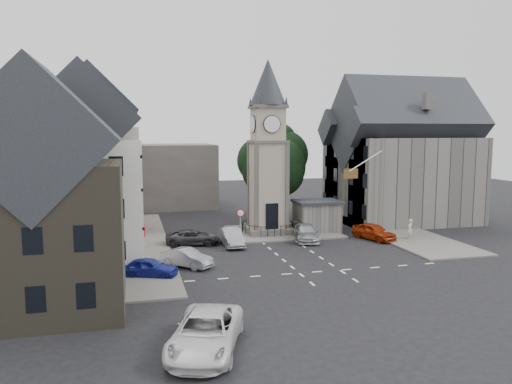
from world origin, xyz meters
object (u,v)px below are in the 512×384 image
object	(u,v)px
pedestrian	(410,230)
car_east_red	(374,232)
clock_tower	(268,148)
stone_shelter	(317,216)
car_west_blue	(149,267)

from	to	relation	value
pedestrian	car_east_red	bearing A→B (deg)	-56.56
clock_tower	stone_shelter	size ratio (longest dim) A/B	3.78
car_west_blue	pedestrian	world-z (taller)	pedestrian
clock_tower	car_west_blue	world-z (taller)	clock_tower
clock_tower	stone_shelter	distance (m)	8.15
clock_tower	pedestrian	size ratio (longest dim) A/B	8.50
car_west_blue	car_east_red	world-z (taller)	car_east_red
clock_tower	car_east_red	size ratio (longest dim) A/B	3.79
stone_shelter	car_east_red	world-z (taller)	stone_shelter
clock_tower	car_east_red	xyz separation A→B (m)	(8.50, -4.99, -7.39)
clock_tower	car_east_red	bearing A→B (deg)	-30.42
clock_tower	car_west_blue	xyz separation A→B (m)	(-11.50, -11.90, -7.47)
car_east_red	pedestrian	xyz separation A→B (m)	(2.98, -1.00, 0.23)
car_east_red	pedestrian	size ratio (longest dim) A/B	2.24
stone_shelter	car_west_blue	bearing A→B (deg)	-145.02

